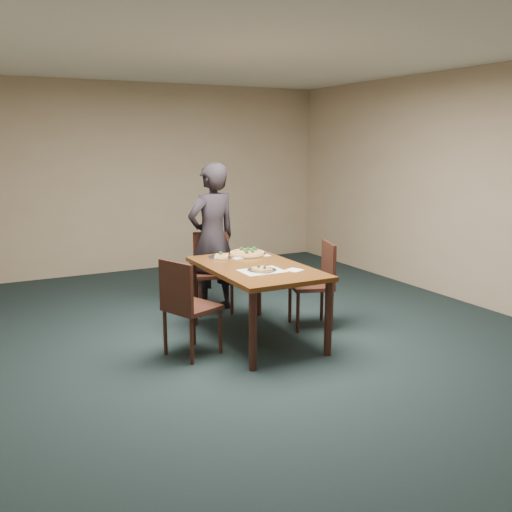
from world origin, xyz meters
name	(u,v)px	position (x,y,z in m)	size (l,w,h in m)	color
ground	(265,352)	(0.00, 0.00, 0.00)	(8.00, 8.00, 0.00)	black
room_shell	(266,165)	(0.00, 0.00, 1.74)	(8.00, 8.00, 8.00)	tan
dining_table	(256,275)	(0.09, 0.35, 0.66)	(0.90, 1.50, 0.75)	#4F2A0F
chair_far	(213,267)	(0.11, 1.49, 0.52)	(0.52, 0.52, 0.91)	black
chair_left	(186,302)	(-0.69, 0.23, 0.52)	(0.54, 0.54, 0.91)	black
chair_right	(318,279)	(0.86, 0.41, 0.52)	(0.53, 0.53, 0.91)	black
diner	(212,238)	(0.11, 1.48, 0.86)	(0.62, 0.41, 1.71)	black
placemat_main	(247,255)	(0.26, 0.88, 0.75)	(0.42, 0.32, 0.00)	white
placemat_near	(262,271)	(0.04, 0.14, 0.75)	(0.40, 0.30, 0.00)	white
pizza_pan	(247,253)	(0.26, 0.88, 0.77)	(0.40, 0.40, 0.07)	silver
slice_plate_near	(262,270)	(0.04, 0.14, 0.76)	(0.28, 0.28, 0.06)	silver
slice_plate_far	(221,256)	(-0.04, 0.88, 0.76)	(0.28, 0.28, 0.06)	silver
napkin	(294,270)	(0.32, 0.01, 0.75)	(0.14, 0.14, 0.01)	white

